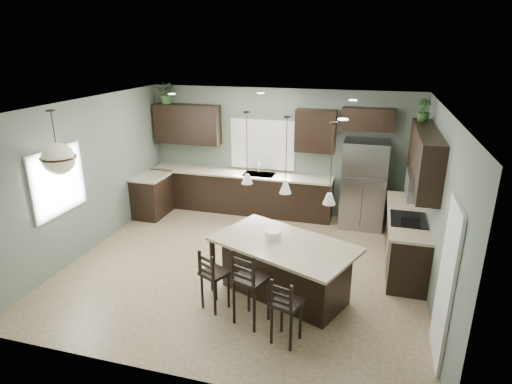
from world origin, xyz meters
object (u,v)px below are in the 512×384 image
object	(u,v)px
refrigerator	(364,184)
serving_dish	(273,235)
kitchen_island	(283,270)
bar_stool_center	(251,286)
bar_stool_right	(286,310)
plant_back_left	(167,93)
bar_stool_left	(215,279)

from	to	relation	value
refrigerator	serving_dish	bearing A→B (deg)	-111.41
refrigerator	kitchen_island	xyz separation A→B (m)	(-1.02, -3.14, -0.46)
kitchen_island	bar_stool_center	xyz separation A→B (m)	(-0.30, -0.73, 0.11)
refrigerator	bar_stool_center	xyz separation A→B (m)	(-1.31, -3.87, -0.35)
refrigerator	bar_stool_right	distance (m)	4.24
bar_stool_right	serving_dish	bearing A→B (deg)	127.97
kitchen_island	plant_back_left	world-z (taller)	plant_back_left
bar_stool_center	bar_stool_right	distance (m)	0.63
kitchen_island	refrigerator	bearing A→B (deg)	94.69
refrigerator	bar_stool_left	bearing A→B (deg)	-117.42
bar_stool_left	refrigerator	bearing A→B (deg)	88.91
refrigerator	plant_back_left	xyz separation A→B (m)	(-4.48, 0.18, 1.72)
bar_stool_right	plant_back_left	bearing A→B (deg)	146.42
kitchen_island	bar_stool_center	world-z (taller)	bar_stool_center
bar_stool_left	kitchen_island	bearing A→B (deg)	57.73
bar_stool_left	plant_back_left	distance (m)	5.13
bar_stool_center	bar_stool_right	size ratio (longest dim) A/B	1.19
bar_stool_left	plant_back_left	bearing A→B (deg)	149.84
serving_dish	bar_stool_left	xyz separation A→B (m)	(-0.71, -0.62, -0.52)
refrigerator	serving_dish	world-z (taller)	refrigerator
plant_back_left	refrigerator	bearing A→B (deg)	-2.35
bar_stool_center	refrigerator	bearing A→B (deg)	90.93
bar_stool_right	plant_back_left	size ratio (longest dim) A/B	2.00
refrigerator	kitchen_island	bearing A→B (deg)	-107.94
serving_dish	bar_stool_left	bearing A→B (deg)	-138.76
refrigerator	bar_stool_right	xyz separation A→B (m)	(-0.76, -4.15, -0.44)
refrigerator	bar_stool_right	bearing A→B (deg)	-100.39
serving_dish	bar_stool_center	size ratio (longest dim) A/B	0.21
serving_dish	refrigerator	bearing A→B (deg)	68.59
kitchen_island	serving_dish	size ratio (longest dim) A/B	8.71
bar_stool_left	plant_back_left	size ratio (longest dim) A/B	1.97
kitchen_island	bar_stool_right	size ratio (longest dim) A/B	2.16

